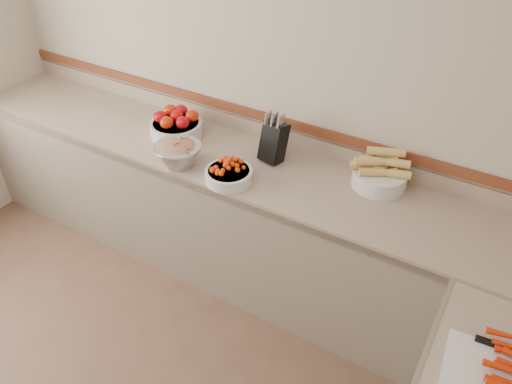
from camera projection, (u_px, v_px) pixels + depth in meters
The scene contains 8 objects.
back_wall at pixel (261, 77), 2.96m from camera, with size 4.00×4.00×0.00m, color #BCB09B.
counter_back at pixel (235, 217), 3.25m from camera, with size 4.00×0.65×1.08m.
knife_block at pixel (274, 141), 2.91m from camera, with size 0.16×0.18×0.31m.
tomato_bowl at pixel (176, 125), 3.17m from camera, with size 0.33×0.33×0.16m.
cherry_tomato_bowl at pixel (229, 173), 2.78m from camera, with size 0.27×0.27×0.14m.
corn_bowl at pixel (380, 173), 2.73m from camera, with size 0.34×0.30×0.22m.
rhubarb_bowl at pixel (179, 153), 2.89m from camera, with size 0.28×0.28×0.16m.
cutting_board at pixel (510, 384), 1.78m from camera, with size 0.48×0.42×0.07m.
Camera 1 is at (1.39, -0.41, 2.54)m, focal length 35.00 mm.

